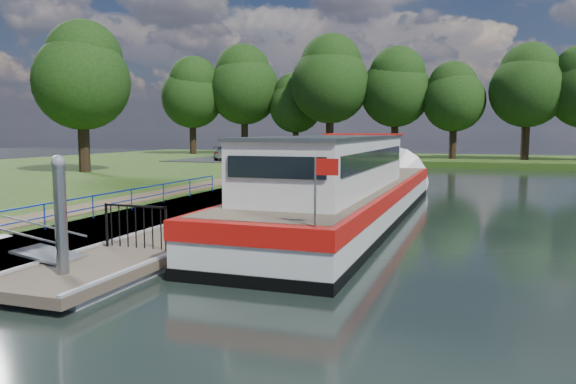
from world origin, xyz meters
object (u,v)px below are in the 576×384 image
(car_c, at_px, (227,153))
(car_a, at_px, (297,155))
(pontoon, at_px, (279,205))
(car_d, at_px, (297,151))
(car_b, at_px, (271,152))
(barge, at_px, (351,191))

(car_c, bearing_deg, car_a, 155.95)
(pontoon, distance_m, car_c, 26.22)
(car_d, bearing_deg, car_b, -127.84)
(car_c, distance_m, car_d, 7.00)
(car_b, height_order, car_d, car_d)
(car_b, bearing_deg, pontoon, -158.16)
(barge, xyz_separation_m, car_c, (-16.85, 24.19, 0.39))
(barge, distance_m, car_c, 29.49)
(pontoon, height_order, car_a, car_a)
(pontoon, bearing_deg, car_d, 106.75)
(pontoon, xyz_separation_m, car_d, (-8.28, 27.50, 1.32))
(pontoon, bearing_deg, car_a, 106.25)
(barge, height_order, car_c, barge)
(car_a, height_order, car_d, car_d)
(pontoon, xyz_separation_m, car_c, (-13.26, 22.59, 1.29))
(car_b, xyz_separation_m, car_d, (1.43, 3.05, 0.03))
(barge, height_order, car_b, barge)
(car_a, relative_size, car_d, 0.74)
(barge, xyz_separation_m, car_a, (-9.90, 23.25, 0.35))
(car_c, bearing_deg, car_b, -168.64)
(car_c, relative_size, car_d, 0.92)
(pontoon, bearing_deg, car_c, 120.41)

